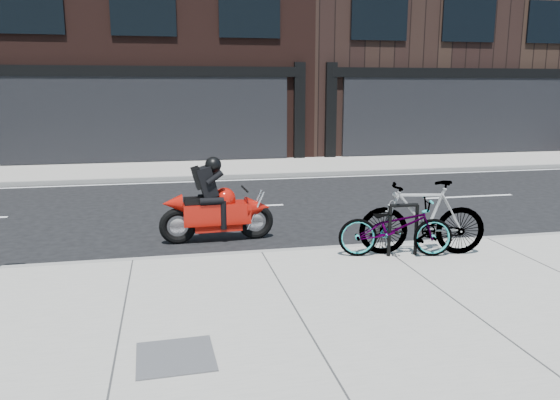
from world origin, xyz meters
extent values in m
plane|color=black|center=(0.00, 0.00, 0.00)|extent=(120.00, 120.00, 0.00)
cube|color=gray|center=(0.00, -5.00, 0.07)|extent=(60.00, 6.00, 0.13)
cube|color=gray|center=(0.00, 7.75, 0.07)|extent=(60.00, 3.50, 0.13)
cube|color=black|center=(10.00, 14.50, 6.25)|extent=(12.00, 10.00, 12.50)
cylinder|color=black|center=(1.90, -2.59, 0.53)|extent=(0.06, 0.06, 0.80)
cylinder|color=black|center=(2.34, -2.61, 0.53)|extent=(0.06, 0.06, 0.80)
cylinder|color=black|center=(2.12, -2.60, 0.93)|extent=(0.44, 0.07, 0.06)
imported|color=gray|center=(2.00, -2.60, 0.59)|extent=(1.85, 0.96, 0.93)
imported|color=gray|center=(2.44, -2.60, 0.72)|extent=(2.03, 0.94, 1.18)
torus|color=black|center=(0.11, -0.71, 0.32)|extent=(0.66, 0.16, 0.65)
torus|color=black|center=(-1.29, -0.77, 0.32)|extent=(0.66, 0.16, 0.65)
cube|color=#A20F07|center=(-0.60, -0.74, 0.51)|extent=(1.20, 0.42, 0.38)
cone|color=#A20F07|center=(0.15, -0.71, 0.57)|extent=(0.46, 0.45, 0.43)
sphere|color=#A20F07|center=(-0.45, -0.73, 0.77)|extent=(0.39, 0.39, 0.39)
cube|color=black|center=(-0.89, -0.75, 0.75)|extent=(0.55, 0.30, 0.12)
cylinder|color=silver|center=(-1.15, -0.58, 0.30)|extent=(0.55, 0.11, 0.09)
cube|color=black|center=(-0.75, -0.74, 1.09)|extent=(0.40, 0.37, 0.58)
cube|color=black|center=(-0.91, -0.75, 1.16)|extent=(0.24, 0.31, 0.40)
sphere|color=black|center=(-0.64, -0.74, 1.38)|extent=(0.29, 0.29, 0.29)
cube|color=#515153|center=(-1.42, -5.23, 0.14)|extent=(0.78, 0.78, 0.02)
camera|label=1|loc=(-1.42, -10.24, 2.72)|focal=35.00mm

